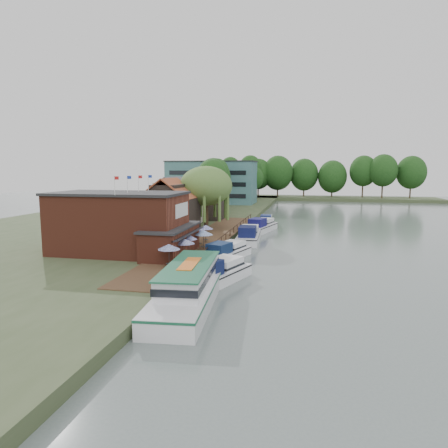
# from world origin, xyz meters

# --- Properties ---
(ground) EXTENTS (260.00, 260.00, 0.00)m
(ground) POSITION_xyz_m (0.00, 0.00, 0.00)
(ground) COLOR #556361
(ground) RESTS_ON ground
(land_bank) EXTENTS (50.00, 140.00, 1.00)m
(land_bank) POSITION_xyz_m (-30.00, 35.00, 0.50)
(land_bank) COLOR #384728
(land_bank) RESTS_ON ground
(quay_deck) EXTENTS (6.00, 50.00, 0.10)m
(quay_deck) POSITION_xyz_m (-8.00, 10.00, 1.05)
(quay_deck) COLOR #47301E
(quay_deck) RESTS_ON land_bank
(quay_rail) EXTENTS (0.20, 49.00, 1.00)m
(quay_rail) POSITION_xyz_m (-5.30, 10.50, 1.50)
(quay_rail) COLOR black
(quay_rail) RESTS_ON land_bank
(pub) EXTENTS (20.00, 11.00, 7.30)m
(pub) POSITION_xyz_m (-14.00, -1.00, 4.65)
(pub) COLOR maroon
(pub) RESTS_ON land_bank
(hotel_block) EXTENTS (25.40, 12.40, 12.30)m
(hotel_block) POSITION_xyz_m (-22.00, 70.00, 7.15)
(hotel_block) COLOR #38666B
(hotel_block) RESTS_ON land_bank
(cottage_a) EXTENTS (8.60, 7.60, 8.50)m
(cottage_a) POSITION_xyz_m (-15.00, 14.00, 5.25)
(cottage_a) COLOR black
(cottage_a) RESTS_ON land_bank
(cottage_b) EXTENTS (9.60, 8.60, 8.50)m
(cottage_b) POSITION_xyz_m (-18.00, 24.00, 5.25)
(cottage_b) COLOR beige
(cottage_b) RESTS_ON land_bank
(cottage_c) EXTENTS (7.60, 7.60, 8.50)m
(cottage_c) POSITION_xyz_m (-14.00, 33.00, 5.25)
(cottage_c) COLOR black
(cottage_c) RESTS_ON land_bank
(willow) EXTENTS (8.60, 8.60, 10.43)m
(willow) POSITION_xyz_m (-10.50, 19.00, 6.21)
(willow) COLOR #476B2D
(willow) RESTS_ON land_bank
(umbrella_0) EXTENTS (2.33, 2.33, 2.38)m
(umbrella_0) POSITION_xyz_m (-7.62, -6.87, 2.29)
(umbrella_0) COLOR navy
(umbrella_0) RESTS_ON quay_deck
(umbrella_1) EXTENTS (2.35, 2.35, 2.38)m
(umbrella_1) POSITION_xyz_m (-7.06, -3.54, 2.29)
(umbrella_1) COLOR navy
(umbrella_1) RESTS_ON quay_deck
(umbrella_2) EXTENTS (1.97, 1.97, 2.38)m
(umbrella_2) POSITION_xyz_m (-7.36, -0.89, 2.29)
(umbrella_2) COLOR navy
(umbrella_2) RESTS_ON quay_deck
(umbrella_3) EXTENTS (2.42, 2.42, 2.38)m
(umbrella_3) POSITION_xyz_m (-6.56, 2.56, 2.29)
(umbrella_3) COLOR #1A4793
(umbrella_3) RESTS_ON quay_deck
(umbrella_4) EXTENTS (2.19, 2.19, 2.38)m
(umbrella_4) POSITION_xyz_m (-7.69, 4.54, 2.29)
(umbrella_4) COLOR #1C2E9C
(umbrella_4) RESTS_ON quay_deck
(umbrella_5) EXTENTS (2.09, 2.09, 2.38)m
(umbrella_5) POSITION_xyz_m (-7.50, 7.24, 2.29)
(umbrella_5) COLOR navy
(umbrella_5) RESTS_ON quay_deck
(cruiser_0) EXTENTS (6.61, 11.03, 2.57)m
(cruiser_0) POSITION_xyz_m (-2.54, -7.73, 1.28)
(cruiser_0) COLOR white
(cruiser_0) RESTS_ON ground
(cruiser_1) EXTENTS (5.80, 10.09, 2.32)m
(cruiser_1) POSITION_xyz_m (-3.63, 2.54, 1.16)
(cruiser_1) COLOR white
(cruiser_1) RESTS_ON ground
(cruiser_2) EXTENTS (4.19, 11.00, 2.65)m
(cruiser_2) POSITION_xyz_m (-2.77, 14.72, 1.33)
(cruiser_2) COLOR white
(cruiser_2) RESTS_ON ground
(cruiser_3) EXTENTS (5.72, 10.87, 2.53)m
(cruiser_3) POSITION_xyz_m (-2.09, 25.25, 1.27)
(cruiser_3) COLOR silver
(cruiser_3) RESTS_ON ground
(cruiser_4) EXTENTS (3.40, 9.21, 2.17)m
(cruiser_4) POSITION_xyz_m (-2.13, 33.63, 1.08)
(cruiser_4) COLOR silver
(cruiser_4) RESTS_ON ground
(tour_boat) EXTENTS (5.60, 15.42, 3.30)m
(tour_boat) POSITION_xyz_m (-3.37, -14.20, 1.65)
(tour_boat) COLOR silver
(tour_boat) RESTS_ON ground
(swan) EXTENTS (0.44, 0.44, 0.44)m
(swan) POSITION_xyz_m (-3.64, -9.04, 0.22)
(swan) COLOR white
(swan) RESTS_ON ground
(bank_tree_0) EXTENTS (6.65, 6.65, 12.06)m
(bank_tree_0) POSITION_xyz_m (-14.90, 41.46, 7.03)
(bank_tree_0) COLOR #143811
(bank_tree_0) RESTS_ON land_bank
(bank_tree_1) EXTENTS (8.35, 8.35, 12.58)m
(bank_tree_1) POSITION_xyz_m (-16.84, 50.53, 7.29)
(bank_tree_1) COLOR #143811
(bank_tree_1) RESTS_ON land_bank
(bank_tree_2) EXTENTS (6.23, 6.23, 12.71)m
(bank_tree_2) POSITION_xyz_m (-18.00, 59.55, 7.35)
(bank_tree_2) COLOR #143811
(bank_tree_2) RESTS_ON land_bank
(bank_tree_3) EXTENTS (6.09, 6.09, 10.59)m
(bank_tree_3) POSITION_xyz_m (-10.83, 77.96, 6.29)
(bank_tree_3) COLOR #143811
(bank_tree_3) RESTS_ON land_bank
(bank_tree_4) EXTENTS (7.40, 7.40, 14.31)m
(bank_tree_4) POSITION_xyz_m (-12.84, 84.09, 8.16)
(bank_tree_4) COLOR #143811
(bank_tree_4) RESTS_ON land_bank
(bank_tree_5) EXTENTS (7.73, 7.73, 11.76)m
(bank_tree_5) POSITION_xyz_m (-18.35, 94.01, 6.88)
(bank_tree_5) COLOR #143811
(bank_tree_5) RESTS_ON land_bank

